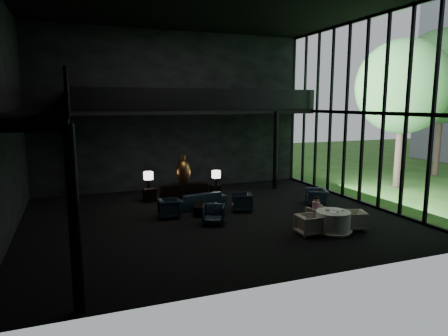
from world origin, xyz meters
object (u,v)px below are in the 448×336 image
object	(u,v)px
side_table_left	(149,195)
child	(316,204)
console	(184,191)
dining_chair_north	(318,216)
side_table_right	(215,190)
sofa	(199,196)
window_armchair	(317,195)
table_lamp_left	(148,176)
lounge_armchair_east	(242,201)
coffee_table	(205,210)
bronze_urn	(183,171)
lounge_armchair_west	(169,207)
dining_table	(333,223)
dining_chair_east	(355,220)
table_lamp_right	(216,175)
dining_chair_west	(309,224)
lounge_armchair_south	(214,213)

from	to	relation	value
side_table_left	child	bearing A→B (deg)	-48.29
console	dining_chair_north	bearing A→B (deg)	-57.29
side_table_right	sofa	xyz separation A→B (m)	(-1.41, -1.94, 0.24)
window_armchair	child	distance (m)	3.13
table_lamp_left	side_table_right	world-z (taller)	table_lamp_left
lounge_armchair_east	coffee_table	size ratio (longest dim) A/B	0.95
bronze_urn	lounge_armchair_west	size ratio (longest dim) A/B	1.59
dining_table	child	distance (m)	1.10
dining_chair_north	dining_chair_east	distance (m)	1.31
side_table_right	window_armchair	bearing A→B (deg)	-41.47
side_table_left	lounge_armchair_west	distance (m)	2.96
side_table_left	coffee_table	bearing A→B (deg)	-60.78
table_lamp_left	lounge_armchair_west	xyz separation A→B (m)	(0.24, -3.08, -0.70)
window_armchair	dining_table	xyz separation A→B (m)	(-1.73, -3.59, -0.08)
side_table_right	dining_chair_east	bearing A→B (deg)	-67.36
table_lamp_right	lounge_armchair_east	size ratio (longest dim) A/B	0.82
coffee_table	dining_chair_west	world-z (taller)	dining_chair_west
lounge_armchair_west	dining_chair_west	bearing A→B (deg)	-129.25
bronze_urn	window_armchair	distance (m)	6.15
side_table_left	lounge_armchair_south	xyz separation A→B (m)	(1.57, -4.38, 0.12)
console	child	bearing A→B (deg)	-58.25
side_table_right	dining_table	xyz separation A→B (m)	(1.90, -6.80, 0.07)
window_armchair	child	size ratio (longest dim) A/B	1.52
side_table_right	table_lamp_right	world-z (taller)	table_lamp_right
side_table_right	dining_chair_north	bearing A→B (deg)	-70.82
bronze_urn	table_lamp_right	size ratio (longest dim) A/B	1.87
dining_chair_west	table_lamp_left	bearing A→B (deg)	33.74
bronze_urn	table_lamp_left	bearing A→B (deg)	174.46
dining_chair_east	child	distance (m)	1.43
console	child	distance (m)	6.63
bronze_urn	child	world-z (taller)	bronze_urn
side_table_left	child	xyz separation A→B (m)	(5.09, -5.71, 0.45)
window_armchair	dining_chair_north	bearing A→B (deg)	-9.65
child	dining_chair_east	bearing A→B (deg)	133.40
table_lamp_right	child	bearing A→B (deg)	-71.51
side_table_right	dining_chair_west	distance (m)	6.78
table_lamp_right	dining_chair_north	xyz separation A→B (m)	(2.00, -5.62, -0.70)
bronze_urn	lounge_armchair_west	bearing A→B (deg)	-114.98
dining_chair_north	dining_table	bearing A→B (deg)	76.90
lounge_armchair_west	window_armchair	world-z (taller)	lounge_armchair_west
table_lamp_left	table_lamp_right	bearing A→B (deg)	-3.68
console	child	size ratio (longest dim) A/B	3.64
console	side_table_right	distance (m)	1.61
side_table_left	table_lamp_left	xyz separation A→B (m)	(0.00, 0.14, 0.82)
lounge_armchair_east	coffee_table	xyz separation A→B (m)	(-1.58, 0.02, -0.23)
lounge_armchair_west	lounge_armchair_east	distance (m)	3.03
lounge_armchair_east	child	xyz separation A→B (m)	(1.82, -2.66, 0.32)
child	dining_chair_north	bearing A→B (deg)	-170.28
table_lamp_right	window_armchair	xyz separation A→B (m)	(3.63, -3.06, -0.61)
bronze_urn	dining_chair_east	distance (m)	8.07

